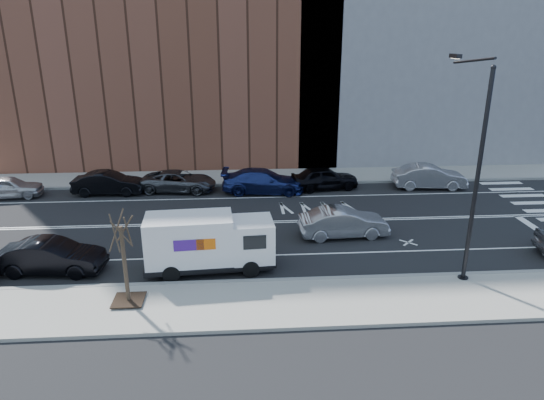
{
  "coord_description": "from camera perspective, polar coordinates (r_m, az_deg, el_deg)",
  "views": [
    {
      "loc": [
        -2.5,
        -25.43,
        10.22
      ],
      "look_at": [
        -0.78,
        -0.23,
        1.4
      ],
      "focal_mm": 32.0,
      "sensor_mm": 36.0,
      "label": 1
    }
  ],
  "objects": [
    {
      "name": "bldg_brick",
      "position": [
        41.41,
        -12.27,
        19.92
      ],
      "size": [
        26.0,
        10.0,
        22.0
      ],
      "primitive_type": "cube",
      "color": "brown",
      "rests_on": "ground"
    },
    {
      "name": "far_parked_e",
      "position": [
        33.18,
        6.18,
        2.6
      ],
      "size": [
        4.77,
        2.44,
        1.55
      ],
      "primitive_type": "imported",
      "rotation": [
        0.0,
        0.0,
        1.71
      ],
      "color": "black",
      "rests_on": "ground"
    },
    {
      "name": "street_tree",
      "position": [
        19.68,
        -16.84,
        -8.12
      ],
      "size": [
        1.2,
        1.2,
        3.75
      ],
      "color": "black",
      "rests_on": "ground"
    },
    {
      "name": "far_parked_c",
      "position": [
        33.19,
        -10.91,
        2.2
      ],
      "size": [
        5.19,
        2.86,
        1.38
      ],
      "primitive_type": "imported",
      "rotation": [
        0.0,
        0.0,
        1.45
      ],
      "color": "#484A4F",
      "rests_on": "ground"
    },
    {
      "name": "sidewalk_far",
      "position": [
        35.79,
        0.27,
        2.78
      ],
      "size": [
        44.0,
        3.6,
        0.15
      ],
      "primitive_type": "cube",
      "color": "gray",
      "rests_on": "ground"
    },
    {
      "name": "driving_sedan",
      "position": [
        25.62,
        8.4,
        -2.64
      ],
      "size": [
        4.72,
        1.92,
        1.52
      ],
      "primitive_type": "imported",
      "rotation": [
        0.0,
        0.0,
        1.64
      ],
      "color": "#9E9EA2",
      "rests_on": "ground"
    },
    {
      "name": "fedex_van",
      "position": [
        21.77,
        -7.47,
        -4.91
      ],
      "size": [
        5.85,
        2.34,
        2.62
      ],
      "rotation": [
        0.0,
        0.0,
        0.07
      ],
      "color": "black",
      "rests_on": "ground"
    },
    {
      "name": "far_parked_b",
      "position": [
        33.73,
        -18.68,
        1.9
      ],
      "size": [
        4.61,
        1.73,
        1.5
      ],
      "primitive_type": "imported",
      "rotation": [
        0.0,
        0.0,
        1.54
      ],
      "color": "black",
      "rests_on": "ground"
    },
    {
      "name": "curb_far",
      "position": [
        34.07,
        0.49,
        1.94
      ],
      "size": [
        44.0,
        0.25,
        0.17
      ],
      "primitive_type": "cube",
      "color": "gray",
      "rests_on": "ground"
    },
    {
      "name": "far_parked_f",
      "position": [
        34.9,
        18.01,
        2.63
      ],
      "size": [
        5.01,
        2.09,
        1.61
      ],
      "primitive_type": "imported",
      "rotation": [
        0.0,
        0.0,
        1.49
      ],
      "color": "#A9A8AD",
      "rests_on": "ground"
    },
    {
      "name": "streetlight",
      "position": [
        21.44,
        22.6,
        3.87
      ],
      "size": [
        0.44,
        4.02,
        9.34
      ],
      "color": "black",
      "rests_on": "ground"
    },
    {
      "name": "sidewalk_near",
      "position": [
        19.65,
        4.08,
        -11.91
      ],
      "size": [
        44.0,
        3.6,
        0.15
      ],
      "primitive_type": "cube",
      "color": "gray",
      "rests_on": "ground"
    },
    {
      "name": "near_parked_rear_a",
      "position": [
        23.76,
        -24.51,
        -6.09
      ],
      "size": [
        4.72,
        1.98,
        1.52
      ],
      "primitive_type": "imported",
      "rotation": [
        0.0,
        0.0,
        1.49
      ],
      "color": "black",
      "rests_on": "ground"
    },
    {
      "name": "far_parked_a",
      "position": [
        35.62,
        -28.61,
        1.35
      ],
      "size": [
        4.33,
        2.09,
        1.42
      ],
      "primitive_type": "imported",
      "rotation": [
        0.0,
        0.0,
        1.67
      ],
      "color": "#B2B2B7",
      "rests_on": "ground"
    },
    {
      "name": "road_markings",
      "position": [
        27.52,
        1.6,
        -2.55
      ],
      "size": [
        40.0,
        8.6,
        0.01
      ],
      "primitive_type": null,
      "color": "white",
      "rests_on": "ground"
    },
    {
      "name": "ground",
      "position": [
        27.53,
        1.6,
        -2.56
      ],
      "size": [
        120.0,
        120.0,
        0.0
      ],
      "primitive_type": "plane",
      "color": "black",
      "rests_on": "ground"
    },
    {
      "name": "curb_near",
      "position": [
        21.19,
        3.41,
        -9.38
      ],
      "size": [
        44.0,
        0.25,
        0.17
      ],
      "primitive_type": "cube",
      "color": "gray",
      "rests_on": "ground"
    },
    {
      "name": "far_parked_d",
      "position": [
        32.27,
        -1.07,
        2.25
      ],
      "size": [
        5.61,
        2.67,
        1.58
      ],
      "primitive_type": "imported",
      "rotation": [
        0.0,
        0.0,
        1.49
      ],
      "color": "navy",
      "rests_on": "ground"
    }
  ]
}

